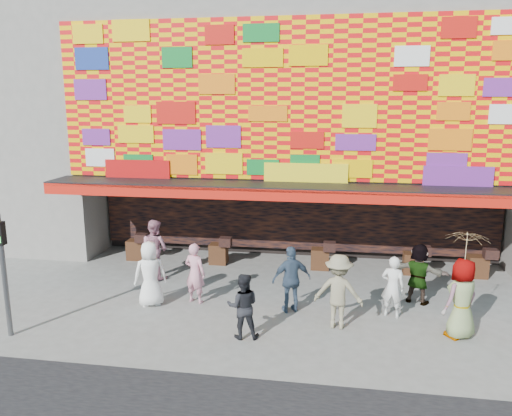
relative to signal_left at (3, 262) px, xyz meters
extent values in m
plane|color=slate|center=(6.20, 1.50, -1.86)|extent=(90.00, 90.00, 0.00)
cube|color=gray|center=(6.20, 9.50, 4.64)|extent=(15.00, 8.00, 7.00)
cube|color=black|center=(6.20, 10.50, -0.36)|extent=(15.00, 6.00, 3.00)
cube|color=gray|center=(-1.10, 6.50, -0.36)|extent=(0.40, 2.00, 3.00)
cube|color=black|center=(6.20, 4.90, 1.14)|extent=(15.20, 1.60, 0.12)
cube|color=red|center=(6.20, 4.12, 0.99)|extent=(15.20, 0.04, 0.35)
cube|color=#FFBA00|center=(6.20, 5.46, 3.69)|extent=(14.80, 0.08, 4.90)
cube|color=black|center=(6.20, 7.35, -0.31)|extent=(14.00, 0.25, 2.50)
cylinder|color=#59595B|center=(0.00, 0.00, -0.36)|extent=(0.12, 0.12, 3.00)
cube|color=black|center=(0.00, 0.00, 0.69)|extent=(0.22, 0.18, 0.55)
imported|color=white|center=(2.70, 2.28, -0.95)|extent=(1.05, 0.91, 1.82)
imported|color=pink|center=(3.85, 2.68, -1.00)|extent=(0.72, 0.57, 1.71)
imported|color=black|center=(5.56, 0.80, -1.06)|extent=(0.86, 0.72, 1.59)
imported|color=gray|center=(7.79, 1.72, -0.92)|extent=(1.29, 0.84, 1.88)
imported|color=#394B64|center=(6.56, 2.48, -0.95)|extent=(1.15, 0.83, 1.81)
imported|color=gray|center=(9.98, 3.64, -1.01)|extent=(1.65, 1.11, 1.71)
imported|color=gray|center=(10.66, 1.63, -0.89)|extent=(1.13, 1.06, 1.95)
imported|color=silver|center=(9.18, 2.58, -1.04)|extent=(0.68, 0.54, 1.64)
imported|color=#BA788E|center=(2.03, 4.43, -0.91)|extent=(1.13, 1.01, 1.90)
imported|color=#FFD7A0|center=(10.66, 1.63, 0.29)|extent=(1.10, 1.11, 0.90)
cylinder|color=#4C3326|center=(10.66, 1.63, -0.61)|extent=(0.02, 0.02, 1.00)
camera|label=1|loc=(7.63, -10.03, 3.69)|focal=35.00mm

